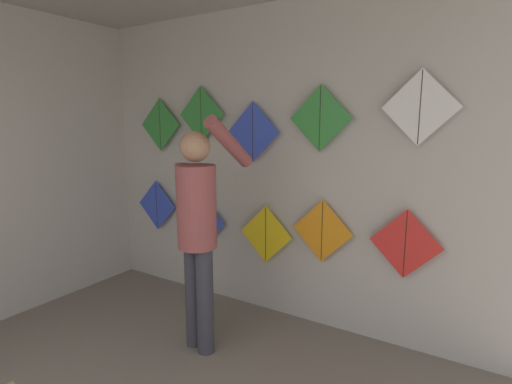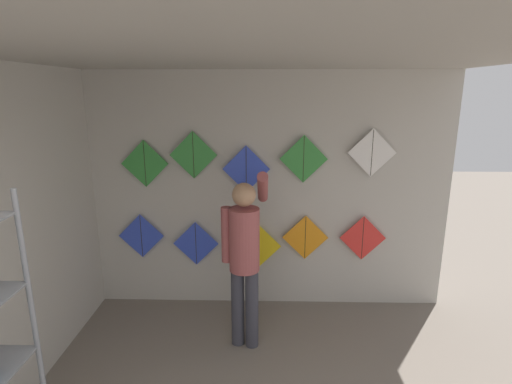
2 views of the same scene
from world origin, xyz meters
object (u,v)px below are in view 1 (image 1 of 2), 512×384
at_px(kite_5, 160,125).
at_px(kite_7, 253,132).
at_px(kite_2, 266,234).
at_px(kite_9, 420,107).
at_px(kite_6, 201,115).
at_px(kite_8, 320,118).
at_px(kite_3, 322,231).
at_px(kite_0, 157,205).
at_px(kite_1, 203,221).
at_px(kite_4, 405,244).
at_px(shopkeeper, 198,222).

bearing_deg(kite_5, kite_7, 0.00).
bearing_deg(kite_2, kite_9, 0.00).
relative_size(kite_6, kite_8, 1.00).
bearing_deg(kite_3, kite_9, 0.00).
height_order(kite_0, kite_3, kite_0).
distance_m(kite_6, kite_8, 1.25).
distance_m(kite_3, kite_8, 0.94).
bearing_deg(kite_9, kite_0, 180.00).
relative_size(kite_1, kite_6, 1.00).
xyz_separation_m(kite_5, kite_9, (2.58, 0.00, 0.14)).
distance_m(kite_4, kite_9, 1.02).
xyz_separation_m(kite_2, kite_5, (-1.30, 0.00, 1.00)).
xyz_separation_m(kite_7, kite_8, (0.65, 0.00, 0.12)).
height_order(kite_2, kite_8, kite_8).
bearing_deg(kite_4, kite_2, 180.00).
height_order(kite_1, kite_4, kite_4).
relative_size(kite_1, kite_7, 1.00).
bearing_deg(kite_7, shopkeeper, -88.72).
height_order(kite_1, kite_3, kite_3).
bearing_deg(kite_6, shopkeeper, -52.48).
bearing_deg(kite_4, kite_9, 0.00).
distance_m(kite_0, kite_1, 0.66).
bearing_deg(kite_3, kite_5, 180.00).
height_order(kite_7, kite_8, kite_8).
xyz_separation_m(shopkeeper, kite_3, (0.68, 0.80, -0.16)).
bearing_deg(kite_7, kite_6, 180.00).
relative_size(shopkeeper, kite_5, 3.38).
bearing_deg(shopkeeper, kite_9, 42.99).
relative_size(shopkeeper, kite_9, 3.38).
bearing_deg(kite_8, kite_2, 180.00).
height_order(kite_8, kite_9, kite_9).
xyz_separation_m(kite_0, kite_7, (1.26, 0.00, 0.82)).
xyz_separation_m(kite_6, kite_7, (0.60, 0.00, -0.16)).
distance_m(kite_0, kite_6, 1.19).
height_order(shopkeeper, kite_8, kite_8).
bearing_deg(kite_7, kite_2, 0.00).
height_order(kite_1, kite_2, kite_1).
bearing_deg(kite_7, kite_5, 180.00).
distance_m(kite_4, kite_6, 2.21).
distance_m(kite_1, kite_3, 1.31).
distance_m(shopkeeper, kite_2, 0.86).
bearing_deg(kite_6, kite_9, 0.00).
relative_size(kite_3, kite_7, 1.00).
distance_m(shopkeeper, kite_6, 1.31).
bearing_deg(kite_6, kite_8, 0.00).
bearing_deg(kite_8, kite_9, 0.00).
distance_m(kite_1, kite_8, 1.63).
distance_m(kite_5, kite_8, 1.81).
bearing_deg(shopkeeper, kite_8, 64.84).
bearing_deg(kite_0, kite_1, 0.00).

